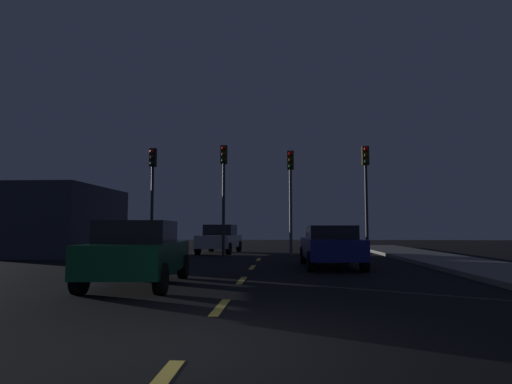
# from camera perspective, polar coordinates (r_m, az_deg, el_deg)

# --- Properties ---
(ground_plane) EXTENTS (80.00, 80.00, 0.00)m
(ground_plane) POSITION_cam_1_polar(r_m,az_deg,el_deg) (11.96, -1.61, -11.25)
(ground_plane) COLOR black
(lane_stripe_second) EXTENTS (0.16, 1.60, 0.01)m
(lane_stripe_second) POSITION_cam_1_polar(r_m,az_deg,el_deg) (7.63, -4.72, -14.87)
(lane_stripe_second) COLOR #EACC4C
(lane_stripe_second) RESTS_ON ground_plane
(lane_stripe_third) EXTENTS (0.16, 1.60, 0.01)m
(lane_stripe_third) POSITION_cam_1_polar(r_m,az_deg,el_deg) (11.36, -1.89, -11.57)
(lane_stripe_third) COLOR #EACC4C
(lane_stripe_third) RESTS_ON ground_plane
(lane_stripe_fourth) EXTENTS (0.16, 1.60, 0.01)m
(lane_stripe_fourth) POSITION_cam_1_polar(r_m,az_deg,el_deg) (15.13, -0.50, -9.89)
(lane_stripe_fourth) COLOR #EACC4C
(lane_stripe_fourth) RESTS_ON ground_plane
(lane_stripe_fifth) EXTENTS (0.16, 1.60, 0.01)m
(lane_stripe_fifth) POSITION_cam_1_polar(r_m,az_deg,el_deg) (18.91, 0.34, -8.88)
(lane_stripe_fifth) COLOR #EACC4C
(lane_stripe_fifth) RESTS_ON ground_plane
(traffic_signal_far_left) EXTENTS (0.32, 0.38, 5.26)m
(traffic_signal_far_left) POSITION_cam_1_polar(r_m,az_deg,el_deg) (21.66, -13.50, 1.46)
(traffic_signal_far_left) COLOR #2D2D30
(traffic_signal_far_left) RESTS_ON ground_plane
(traffic_signal_center_left) EXTENTS (0.32, 0.38, 5.36)m
(traffic_signal_center_left) POSITION_cam_1_polar(r_m,az_deg,el_deg) (20.91, -4.28, 1.74)
(traffic_signal_center_left) COLOR #2D2D30
(traffic_signal_center_left) RESTS_ON ground_plane
(traffic_signal_center_right) EXTENTS (0.32, 0.38, 5.06)m
(traffic_signal_center_right) POSITION_cam_1_polar(r_m,az_deg,el_deg) (20.70, 4.58, 1.27)
(traffic_signal_center_right) COLOR #4C4C51
(traffic_signal_center_right) RESTS_ON ground_plane
(traffic_signal_far_right) EXTENTS (0.32, 0.38, 5.24)m
(traffic_signal_far_right) POSITION_cam_1_polar(r_m,az_deg,el_deg) (21.07, 14.31, 1.62)
(traffic_signal_far_right) COLOR #2D2D30
(traffic_signal_far_right) RESTS_ON ground_plane
(car_stopped_ahead) EXTENTS (1.98, 4.40, 1.44)m
(car_stopped_ahead) POSITION_cam_1_polar(r_m,az_deg,el_deg) (15.36, 9.79, -6.96)
(car_stopped_ahead) COLOR navy
(car_stopped_ahead) RESTS_ON ground_plane
(car_adjacent_lane) EXTENTS (2.11, 4.07, 1.52)m
(car_adjacent_lane) POSITION_cam_1_polar(r_m,az_deg,el_deg) (10.62, -15.21, -7.71)
(car_adjacent_lane) COLOR #0F4C2D
(car_adjacent_lane) RESTS_ON ground_plane
(car_oncoming_far) EXTENTS (2.11, 4.13, 1.55)m
(car_oncoming_far) POSITION_cam_1_polar(r_m,az_deg,el_deg) (23.80, -4.80, -6.17)
(car_oncoming_far) COLOR silver
(car_oncoming_far) RESTS_ON ground_plane
(storefront_left) EXTENTS (4.07, 6.79, 3.43)m
(storefront_left) POSITION_cam_1_polar(r_m,az_deg,el_deg) (24.06, -23.95, -3.52)
(storefront_left) COLOR #333847
(storefront_left) RESTS_ON ground_plane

